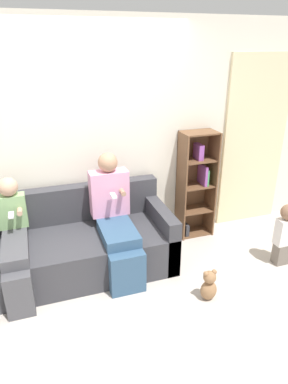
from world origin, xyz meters
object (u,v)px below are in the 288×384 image
at_px(child_seated, 14,240).
at_px(bookshelf, 195,183).
at_px(toddler_standing, 285,232).
at_px(teddy_bear, 209,286).
at_px(couch, 78,246).
at_px(adult_seated, 115,215).

bearing_deg(child_seated, bookshelf, 12.32).
distance_m(toddler_standing, teddy_bear, 1.11).
height_order(couch, adult_seated, adult_seated).
height_order(child_seated, bookshelf, bookshelf).
xyz_separation_m(adult_seated, teddy_bear, (0.70, -0.80, -0.48)).
bearing_deg(adult_seated, couch, 166.55).
relative_size(toddler_standing, teddy_bear, 2.20).
xyz_separation_m(child_seated, toddler_standing, (2.75, -0.48, -0.16)).
xyz_separation_m(child_seated, bookshelf, (2.13, 0.46, 0.13)).
relative_size(adult_seated, bookshelf, 0.93).
bearing_deg(teddy_bear, adult_seated, 131.42).
bearing_deg(child_seated, couch, 12.62).
height_order(bookshelf, teddy_bear, bookshelf).
distance_m(adult_seated, toddler_standing, 1.84).
bearing_deg(adult_seated, teddy_bear, -48.58).
distance_m(couch, child_seated, 0.68).
relative_size(adult_seated, toddler_standing, 1.72).
height_order(adult_seated, teddy_bear, adult_seated).
height_order(adult_seated, bookshelf, bookshelf).
bearing_deg(teddy_bear, couch, 140.86).
xyz_separation_m(couch, child_seated, (-0.61, -0.14, 0.27)).
relative_size(couch, bookshelf, 1.48).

